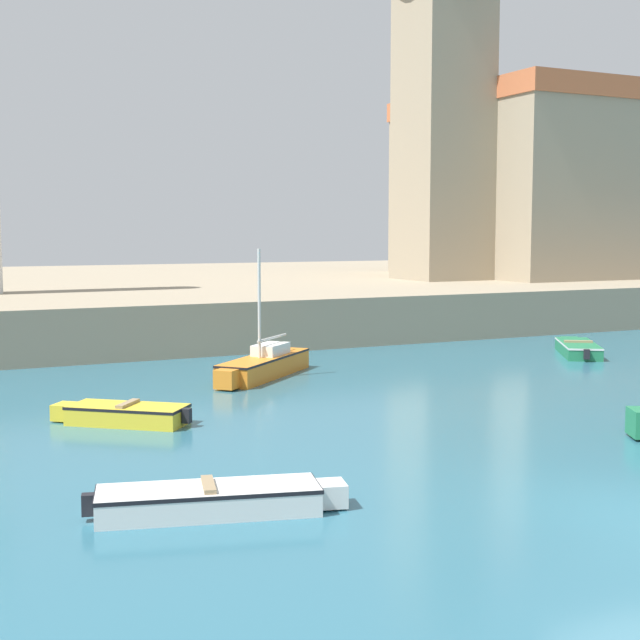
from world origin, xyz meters
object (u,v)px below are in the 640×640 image
dinghy_yellow_6 (124,413)px  dinghy_white_0 (214,499)px  dinghy_green_7 (578,348)px  sailboat_orange_2 (264,364)px  church (507,172)px

dinghy_yellow_6 → dinghy_white_0: bearing=-92.0°
dinghy_green_7 → dinghy_white_0: bearing=-146.7°
dinghy_white_0 → sailboat_orange_2: sailboat_orange_2 is taller
sailboat_orange_2 → dinghy_yellow_6: bearing=-138.6°
sailboat_orange_2 → dinghy_yellow_6: 7.78m
dinghy_yellow_6 → dinghy_green_7: bearing=14.4°
dinghy_white_0 → church: (29.29, 30.55, 8.10)m
dinghy_yellow_6 → church: 37.79m
dinghy_green_7 → church: bearing=60.6°
dinghy_white_0 → dinghy_green_7: 22.90m
dinghy_white_0 → dinghy_yellow_6: bearing=88.0°
dinghy_white_0 → church: size_ratio=0.24×
dinghy_yellow_6 → dinghy_green_7: size_ratio=0.80×
dinghy_yellow_6 → church: bearing=38.2°
dinghy_yellow_6 → dinghy_green_7: dinghy_green_7 is taller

